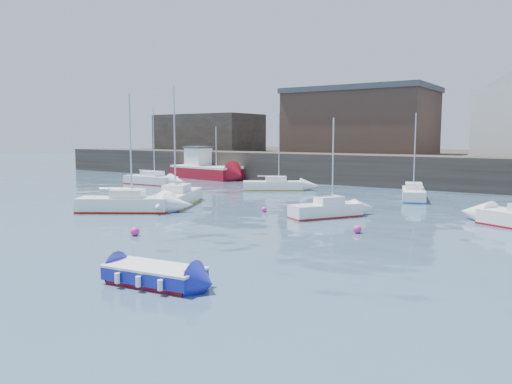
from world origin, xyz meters
The scene contains 16 objects.
water centered at (0.00, 0.00, 0.00)m, with size 220.00×220.00×0.00m, color #2D4760.
quay_wall centered at (0.00, 35.00, 1.50)m, with size 90.00×5.00×3.00m, color #28231E.
land_strip centered at (0.00, 53.00, 1.40)m, with size 90.00×32.00×2.80m, color #28231E.
warehouse centered at (-6.00, 43.00, 6.62)m, with size 16.40×10.40×7.60m.
bldg_west centered at (-28.00, 42.00, 5.30)m, with size 14.00×8.00×5.00m.
blue_dinghy centered at (4.96, -1.43, 0.36)m, with size 3.52×1.99×0.64m.
fishing_boat centered at (-20.17, 31.54, 1.14)m, with size 9.24×4.51×5.88m.
sailboat_a centered at (-8.11, 8.85, 0.53)m, with size 5.86×4.67×7.52m.
sailboat_b centered at (-7.52, 13.29, 0.53)m, with size 4.68×6.61×8.20m.
sailboat_c centered at (3.63, 14.16, 0.45)m, with size 3.61×4.59×5.94m.
sailboat_e centered at (-19.90, 22.75, 0.49)m, with size 5.91×2.01×7.56m.
sailboat_f centered at (5.56, 25.41, 0.47)m, with size 3.12×5.34×6.61m.
sailboat_h centered at (-6.93, 25.18, 0.45)m, with size 5.42×4.41×6.91m.
buoy_near centered at (-1.72, 3.89, 0.00)m, with size 0.45×0.45×0.45m, color #EB2A93.
buoy_mid centered at (7.10, 10.53, 0.00)m, with size 0.43×0.43×0.43m, color #EB2A93.
buoy_far centered at (-0.60, 13.86, 0.00)m, with size 0.35×0.35×0.35m, color #EB2A93.
Camera 1 is at (16.55, -12.81, 4.86)m, focal length 35.00 mm.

